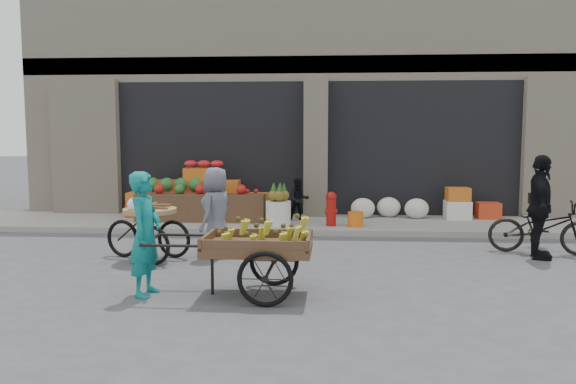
# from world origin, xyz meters

# --- Properties ---
(ground) EXTENTS (80.00, 80.00, 0.00)m
(ground) POSITION_xyz_m (0.00, 0.00, 0.00)
(ground) COLOR #424244
(ground) RESTS_ON ground
(sidewalk) EXTENTS (18.00, 2.20, 0.12)m
(sidewalk) POSITION_xyz_m (0.00, 4.10, 0.06)
(sidewalk) COLOR gray
(sidewalk) RESTS_ON ground
(building) EXTENTS (14.00, 6.45, 7.00)m
(building) POSITION_xyz_m (0.00, 8.03, 3.37)
(building) COLOR beige
(building) RESTS_ON ground
(fruit_display) EXTENTS (3.10, 1.12, 1.24)m
(fruit_display) POSITION_xyz_m (-2.48, 4.38, 0.67)
(fruit_display) COLOR red
(fruit_display) RESTS_ON sidewalk
(pineapple_bin) EXTENTS (0.52, 0.52, 0.50)m
(pineapple_bin) POSITION_xyz_m (-0.75, 3.60, 0.37)
(pineapple_bin) COLOR silver
(pineapple_bin) RESTS_ON sidewalk
(fire_hydrant) EXTENTS (0.22, 0.22, 0.71)m
(fire_hydrant) POSITION_xyz_m (0.35, 3.55, 0.50)
(fire_hydrant) COLOR #A5140F
(fire_hydrant) RESTS_ON sidewalk
(orange_bucket) EXTENTS (0.32, 0.32, 0.30)m
(orange_bucket) POSITION_xyz_m (0.85, 3.50, 0.27)
(orange_bucket) COLOR orange
(orange_bucket) RESTS_ON sidewalk
(right_bay_goods) EXTENTS (3.35, 0.60, 0.70)m
(right_bay_goods) POSITION_xyz_m (2.61, 4.70, 0.41)
(right_bay_goods) COLOR silver
(right_bay_goods) RESTS_ON sidewalk
(seated_person) EXTENTS (0.51, 0.43, 0.93)m
(seated_person) POSITION_xyz_m (-0.35, 4.20, 0.58)
(seated_person) COLOR black
(seated_person) RESTS_ON sidewalk
(banana_cart) EXTENTS (2.27, 1.01, 0.94)m
(banana_cart) POSITION_xyz_m (-0.65, -1.12, 0.69)
(banana_cart) COLOR brown
(banana_cart) RESTS_ON ground
(vendor_woman) EXTENTS (0.42, 0.60, 1.56)m
(vendor_woman) POSITION_xyz_m (-2.00, -1.19, 0.78)
(vendor_woman) COLOR #107B79
(vendor_woman) RESTS_ON ground
(tricycle_cart) EXTENTS (1.45, 1.07, 0.95)m
(tricycle_cart) POSITION_xyz_m (-2.56, 0.73, 0.57)
(tricycle_cart) COLOR #9E7F51
(tricycle_cart) RESTS_ON ground
(vendor_grey) EXTENTS (0.67, 0.83, 1.48)m
(vendor_grey) POSITION_xyz_m (-1.55, 1.04, 0.74)
(vendor_grey) COLOR slate
(vendor_grey) RESTS_ON ground
(bicycle) EXTENTS (1.81, 0.99, 0.90)m
(bicycle) POSITION_xyz_m (3.88, 1.65, 0.45)
(bicycle) COLOR black
(bicycle) RESTS_ON ground
(cyclist) EXTENTS (0.64, 1.06, 1.68)m
(cyclist) POSITION_xyz_m (3.68, 1.25, 0.84)
(cyclist) COLOR black
(cyclist) RESTS_ON ground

